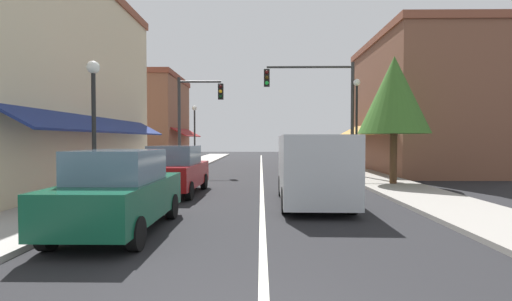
# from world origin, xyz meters

# --- Properties ---
(ground_plane) EXTENTS (80.00, 80.00, 0.00)m
(ground_plane) POSITION_xyz_m (0.00, 18.00, 0.00)
(ground_plane) COLOR black
(sidewalk_left) EXTENTS (2.60, 56.00, 0.12)m
(sidewalk_left) POSITION_xyz_m (-5.50, 18.00, 0.06)
(sidewalk_left) COLOR #A39E99
(sidewalk_left) RESTS_ON ground
(sidewalk_right) EXTENTS (2.60, 56.00, 0.12)m
(sidewalk_right) POSITION_xyz_m (5.50, 18.00, 0.06)
(sidewalk_right) COLOR gray
(sidewalk_right) RESTS_ON ground
(lane_center_stripe) EXTENTS (0.14, 52.00, 0.01)m
(lane_center_stripe) POSITION_xyz_m (0.00, 18.00, 0.00)
(lane_center_stripe) COLOR silver
(lane_center_stripe) RESTS_ON ground
(storefront_left_block) EXTENTS (7.12, 14.20, 8.84)m
(storefront_left_block) POSITION_xyz_m (-9.70, 12.00, 4.42)
(storefront_left_block) COLOR beige
(storefront_left_block) RESTS_ON ground
(storefront_right_block) EXTENTS (7.13, 10.20, 8.17)m
(storefront_right_block) POSITION_xyz_m (9.71, 20.00, 4.09)
(storefront_right_block) COLOR brown
(storefront_right_block) RESTS_ON ground
(storefront_far_left) EXTENTS (7.01, 8.20, 7.26)m
(storefront_far_left) POSITION_xyz_m (-9.64, 28.00, 3.63)
(storefront_far_left) COLOR brown
(storefront_far_left) RESTS_ON ground
(parked_car_nearest_left) EXTENTS (1.80, 4.11, 1.77)m
(parked_car_nearest_left) POSITION_xyz_m (-3.06, 4.90, 0.88)
(parked_car_nearest_left) COLOR #0F4C33
(parked_car_nearest_left) RESTS_ON ground
(parked_car_second_left) EXTENTS (1.87, 4.14, 1.77)m
(parked_car_second_left) POSITION_xyz_m (-3.15, 10.49, 0.88)
(parked_car_second_left) COLOR maroon
(parked_car_second_left) RESTS_ON ground
(van_in_lane) EXTENTS (2.09, 5.22, 2.12)m
(van_in_lane) POSITION_xyz_m (1.56, 8.53, 1.15)
(van_in_lane) COLOR #B2B7BC
(van_in_lane) RESTS_ON ground
(traffic_signal_mast_arm) EXTENTS (4.77, 0.50, 6.07)m
(traffic_signal_mast_arm) POSITION_xyz_m (3.23, 16.67, 4.11)
(traffic_signal_mast_arm) COLOR #333333
(traffic_signal_mast_arm) RESTS_ON ground
(traffic_signal_left_corner) EXTENTS (2.69, 0.50, 5.61)m
(traffic_signal_left_corner) POSITION_xyz_m (-3.95, 18.56, 3.67)
(traffic_signal_left_corner) COLOR #333333
(traffic_signal_left_corner) RESTS_ON ground
(street_lamp_left_near) EXTENTS (0.36, 0.36, 4.24)m
(street_lamp_left_near) POSITION_xyz_m (-4.83, 7.63, 2.91)
(street_lamp_left_near) COLOR black
(street_lamp_left_near) RESTS_ON ground
(street_lamp_right_mid) EXTENTS (0.36, 0.36, 5.15)m
(street_lamp_right_mid) POSITION_xyz_m (4.96, 16.47, 3.43)
(street_lamp_right_mid) COLOR black
(street_lamp_right_mid) RESTS_ON ground
(street_lamp_left_far) EXTENTS (0.36, 0.36, 4.51)m
(street_lamp_left_far) POSITION_xyz_m (-4.96, 24.52, 3.07)
(street_lamp_left_far) COLOR black
(street_lamp_left_far) RESTS_ON ground
(tree_right_near) EXTENTS (3.00, 3.00, 5.54)m
(tree_right_near) POSITION_xyz_m (5.63, 12.93, 3.88)
(tree_right_near) COLOR #4C331E
(tree_right_near) RESTS_ON ground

